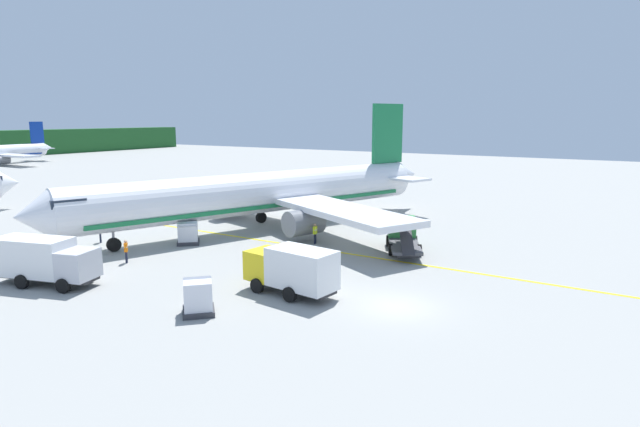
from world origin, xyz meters
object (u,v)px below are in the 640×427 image
at_px(service_truck_baggage, 292,269).
at_px(service_truck_fuel, 403,235).
at_px(airliner_foreground, 267,193).
at_px(crew_supervisor, 381,215).
at_px(cargo_container_near, 198,297).
at_px(crew_marshaller, 315,232).
at_px(crew_loader_left, 100,231).
at_px(crew_loader_right, 126,249).
at_px(service_truck_catering, 44,259).
at_px(cargo_container_mid, 188,233).

bearing_deg(service_truck_baggage, service_truck_fuel, -5.62).
bearing_deg(service_truck_baggage, airliner_foreground, 41.73).
relative_size(service_truck_baggage, crew_supervisor, 3.75).
distance_m(cargo_container_near, crew_marshaller, 17.02).
height_order(crew_loader_left, crew_loader_right, crew_loader_left).
distance_m(airliner_foreground, crew_supervisor, 11.43).
bearing_deg(crew_supervisor, crew_marshaller, 172.46).
xyz_separation_m(service_truck_baggage, crew_loader_left, (2.31, 21.26, -0.57)).
relative_size(service_truck_fuel, crew_loader_right, 4.00).
bearing_deg(cargo_container_near, airliner_foreground, 27.78).
height_order(service_truck_fuel, service_truck_catering, service_truck_catering).
relative_size(service_truck_fuel, cargo_container_mid, 2.73).
relative_size(airliner_foreground, crew_loader_left, 23.26).
xyz_separation_m(airliner_foreground, service_truck_baggage, (-14.35, -12.80, -1.80)).
bearing_deg(airliner_foreground, service_truck_catering, 175.81).
bearing_deg(service_truck_fuel, crew_loader_left, 116.66).
bearing_deg(service_truck_fuel, crew_supervisor, 35.42).
bearing_deg(airliner_foreground, crew_marshaller, -111.68).
relative_size(service_truck_catering, cargo_container_mid, 2.79).
bearing_deg(service_truck_baggage, cargo_container_near, 154.78).
relative_size(cargo_container_mid, crew_marshaller, 1.47).
distance_m(cargo_container_mid, crew_loader_right, 6.55).
bearing_deg(crew_loader_right, service_truck_baggage, -87.29).
bearing_deg(crew_loader_left, crew_marshaller, -59.66).
height_order(airliner_foreground, service_truck_catering, airliner_foreground).
distance_m(crew_marshaller, crew_supervisor, 10.14).
bearing_deg(crew_marshaller, crew_supervisor, -7.54).
bearing_deg(crew_supervisor, crew_loader_left, 138.52).
relative_size(cargo_container_near, crew_supervisor, 1.47).
relative_size(service_truck_fuel, crew_marshaller, 4.01).
bearing_deg(service_truck_fuel, airliner_foreground, 87.22).
bearing_deg(crew_supervisor, cargo_container_mid, 146.60).
distance_m(service_truck_catering, cargo_container_near, 11.97).
xyz_separation_m(crew_marshaller, crew_loader_right, (-12.15, 8.56, 0.00)).
height_order(service_truck_fuel, crew_marshaller, service_truck_fuel).
bearing_deg(crew_loader_left, service_truck_catering, -142.36).
bearing_deg(cargo_container_mid, crew_marshaller, -58.05).
xyz_separation_m(crew_marshaller, crew_supervisor, (10.06, -1.33, -0.07)).
bearing_deg(service_truck_baggage, crew_loader_left, 83.79).
distance_m(service_truck_baggage, crew_loader_right, 14.17).
relative_size(service_truck_catering, crew_loader_left, 4.06).
height_order(service_truck_baggage, crew_loader_right, service_truck_baggage).
xyz_separation_m(airliner_foreground, crew_loader_right, (-15.02, 1.35, -2.38)).
xyz_separation_m(airliner_foreground, cargo_container_mid, (-8.48, 1.80, -2.45)).
bearing_deg(crew_supervisor, airliner_foreground, 130.11).
xyz_separation_m(service_truck_fuel, crew_supervisor, (7.88, 5.60, -0.22)).
bearing_deg(crew_loader_left, cargo_container_near, -111.92).
relative_size(crew_loader_left, crew_loader_right, 1.01).
xyz_separation_m(airliner_foreground, service_truck_fuel, (-0.69, -14.14, -2.23)).
bearing_deg(service_truck_catering, cargo_container_near, -83.21).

